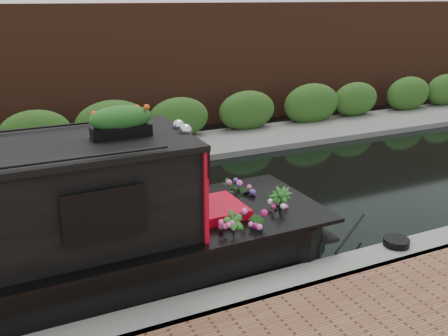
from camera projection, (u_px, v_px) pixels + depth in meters
name	position (u px, v px, depth m)	size (l,w,h in m)	color
ground	(174.00, 217.00, 10.00)	(80.00, 80.00, 0.00)	black
near_bank_coping	(252.00, 304.00, 7.18)	(40.00, 0.60, 0.50)	slate
far_bank_path	(121.00, 159.00, 13.59)	(40.00, 2.40, 0.34)	slate
far_hedge	(114.00, 150.00, 14.36)	(40.00, 1.10, 2.80)	#28501A
far_brick_wall	(98.00, 133.00, 16.15)	(40.00, 1.00, 8.00)	#4A2619
rope_fender	(312.00, 228.00, 9.11)	(0.35, 0.35, 0.39)	brown
coiled_mooring_rope	(396.00, 242.00, 8.32)	(0.43, 0.43, 0.12)	black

